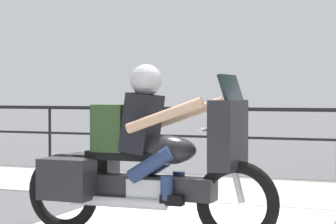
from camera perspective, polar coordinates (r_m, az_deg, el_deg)
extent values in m
cube|color=#A8A59E|center=(8.82, 13.29, -6.94)|extent=(44.00, 2.40, 0.01)
cylinder|color=black|center=(12.07, -10.26, -2.05)|extent=(0.05, 0.05, 1.09)
torus|color=black|center=(5.70, 6.05, -7.92)|extent=(0.74, 0.11, 0.74)
torus|color=black|center=(6.36, -9.13, -6.92)|extent=(0.74, 0.11, 0.74)
cube|color=#232326|center=(5.96, -1.97, -6.51)|extent=(1.30, 0.22, 0.20)
cube|color=silver|center=(5.95, -1.66, -7.00)|extent=(0.34, 0.26, 0.26)
ellipsoid|color=#232326|center=(5.84, -0.12, -3.32)|extent=(0.56, 0.30, 0.26)
cube|color=black|center=(6.00, -3.48, -3.77)|extent=(0.75, 0.28, 0.08)
cube|color=#232326|center=(5.65, 5.28, -1.97)|extent=(0.20, 0.59, 0.60)
cube|color=#1E232B|center=(5.63, 5.49, 2.07)|extent=(0.10, 0.50, 0.24)
cylinder|color=silver|center=(5.69, 3.93, -1.44)|extent=(0.04, 0.70, 0.04)
cylinder|color=silver|center=(5.92, -4.43, -7.84)|extent=(0.94, 0.09, 0.09)
cube|color=#232326|center=(6.04, -8.82, -5.78)|extent=(0.48, 0.28, 0.37)
cube|color=#232326|center=(6.46, -6.67, -5.29)|extent=(0.48, 0.28, 0.37)
cylinder|color=silver|center=(5.66, 5.76, -4.96)|extent=(0.20, 0.06, 0.59)
cube|color=black|center=(5.92, -2.28, -0.98)|extent=(0.31, 0.36, 0.56)
sphere|color=tan|center=(5.90, -1.93, 2.59)|extent=(0.23, 0.23, 0.23)
sphere|color=#B7B7BC|center=(5.90, -1.93, 2.79)|extent=(0.29, 0.29, 0.29)
cylinder|color=navy|center=(5.75, -1.50, -4.60)|extent=(0.44, 0.13, 0.34)
cylinder|color=navy|center=(5.72, -0.11, -6.60)|extent=(0.11, 0.11, 0.21)
cube|color=black|center=(5.72, 0.36, -7.67)|extent=(0.20, 0.10, 0.09)
cylinder|color=navy|center=(6.03, -0.39, -4.32)|extent=(0.44, 0.13, 0.34)
cylinder|color=navy|center=(6.00, 0.95, -6.22)|extent=(0.11, 0.11, 0.21)
cube|color=black|center=(6.00, 1.40, -7.23)|extent=(0.20, 0.10, 0.09)
cylinder|color=tan|center=(5.51, -0.33, -0.32)|extent=(0.70, 0.09, 0.32)
cylinder|color=tan|center=(6.07, 1.76, -0.14)|extent=(0.70, 0.09, 0.32)
cube|color=#2D4723|center=(6.05, -4.88, -1.39)|extent=(0.31, 0.30, 0.43)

